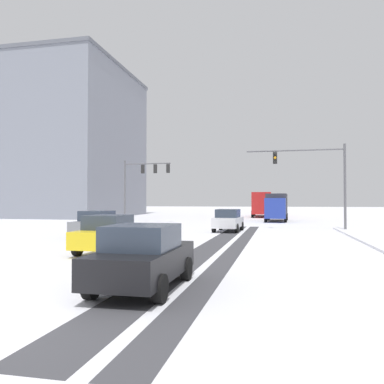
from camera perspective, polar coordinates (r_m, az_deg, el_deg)
name	(u,v)px	position (r m, az deg, el deg)	size (l,w,h in m)	color
wheel_track_left_lane	(238,246)	(19.49, 6.71, -7.83)	(0.75, 29.73, 0.01)	#424247
wheel_track_right_lane	(212,245)	(19.65, 2.96, -7.78)	(1.20, 29.73, 0.01)	#424247
traffic_signal_near_right	(316,171)	(31.02, 17.57, 2.97)	(7.36, 0.38, 6.50)	#56565B
traffic_signal_far_left	(143,177)	(41.11, -7.19, 2.23)	(5.17, 0.55, 6.50)	#56565B
car_white_lead	(228,220)	(28.73, 5.30, -4.11)	(2.00, 4.18, 1.62)	silver
car_grey_second	(98,224)	(24.64, -13.57, -4.54)	(1.99, 4.18, 1.62)	slate
car_yellow_cab_third	(110,234)	(17.16, -11.94, -5.97)	(1.90, 4.14, 1.62)	yellow
car_black_fourth	(143,257)	(10.04, -7.10, -9.32)	(1.84, 4.10, 1.62)	black
bus_oncoming	(262,203)	(56.55, 10.16, -1.53)	(2.85, 11.05, 3.38)	#B21E1E
box_truck_delivery	(277,206)	(44.03, 12.23, -2.05)	(2.55, 7.49, 3.02)	#233899
office_building_far_left_block	(38,144)	(64.28, -21.50, 6.53)	(27.60, 21.60, 21.80)	gray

